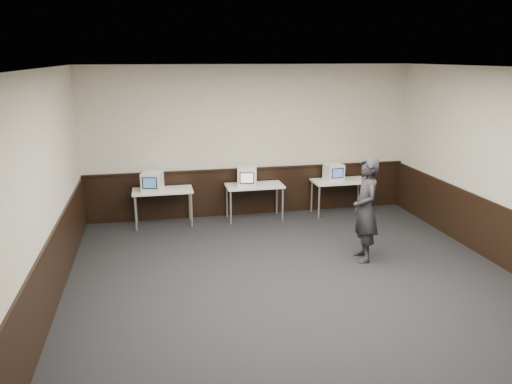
# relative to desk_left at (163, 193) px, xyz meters

# --- Properties ---
(floor) EXTENTS (8.00, 8.00, 0.00)m
(floor) POSITION_rel_desk_left_xyz_m (1.90, -3.60, -0.68)
(floor) COLOR black
(floor) RESTS_ON ground
(ceiling) EXTENTS (8.00, 8.00, 0.00)m
(ceiling) POSITION_rel_desk_left_xyz_m (1.90, -3.60, 2.52)
(ceiling) COLOR white
(ceiling) RESTS_ON back_wall
(back_wall) EXTENTS (7.00, 0.00, 7.00)m
(back_wall) POSITION_rel_desk_left_xyz_m (1.90, 0.40, 0.92)
(back_wall) COLOR beige
(back_wall) RESTS_ON ground
(front_wall) EXTENTS (7.00, 0.00, 7.00)m
(front_wall) POSITION_rel_desk_left_xyz_m (1.90, -7.60, 0.92)
(front_wall) COLOR beige
(front_wall) RESTS_ON ground
(left_wall) EXTENTS (0.00, 8.00, 8.00)m
(left_wall) POSITION_rel_desk_left_xyz_m (-1.60, -3.60, 0.92)
(left_wall) COLOR beige
(left_wall) RESTS_ON ground
(wainscot_back) EXTENTS (6.98, 0.04, 1.00)m
(wainscot_back) POSITION_rel_desk_left_xyz_m (1.90, 0.38, -0.18)
(wainscot_back) COLOR black
(wainscot_back) RESTS_ON back_wall
(wainscot_left) EXTENTS (0.04, 7.98, 1.00)m
(wainscot_left) POSITION_rel_desk_left_xyz_m (-1.58, -3.60, -0.18)
(wainscot_left) COLOR black
(wainscot_left) RESTS_ON left_wall
(wainscot_rail) EXTENTS (6.98, 0.06, 0.04)m
(wainscot_rail) POSITION_rel_desk_left_xyz_m (1.90, 0.36, 0.34)
(wainscot_rail) COLOR black
(wainscot_rail) RESTS_ON wainscot_back
(desk_left) EXTENTS (1.20, 0.60, 0.75)m
(desk_left) POSITION_rel_desk_left_xyz_m (0.00, 0.00, 0.00)
(desk_left) COLOR white
(desk_left) RESTS_ON ground
(desk_center) EXTENTS (1.20, 0.60, 0.75)m
(desk_center) POSITION_rel_desk_left_xyz_m (1.90, 0.00, 0.00)
(desk_center) COLOR white
(desk_center) RESTS_ON ground
(desk_right) EXTENTS (1.20, 0.60, 0.75)m
(desk_right) POSITION_rel_desk_left_xyz_m (3.80, 0.00, 0.00)
(desk_right) COLOR white
(desk_right) RESTS_ON ground
(emac_left) EXTENTS (0.48, 0.49, 0.39)m
(emac_left) POSITION_rel_desk_left_xyz_m (-0.19, -0.05, 0.26)
(emac_left) COLOR white
(emac_left) RESTS_ON desk_left
(emac_center) EXTENTS (0.47, 0.48, 0.39)m
(emac_center) POSITION_rel_desk_left_xyz_m (1.74, -0.05, 0.27)
(emac_center) COLOR white
(emac_center) RESTS_ON desk_center
(emac_right) EXTENTS (0.40, 0.42, 0.36)m
(emac_right) POSITION_rel_desk_left_xyz_m (3.66, 0.03, 0.25)
(emac_right) COLOR white
(emac_right) RESTS_ON desk_right
(person) EXTENTS (0.49, 0.69, 1.77)m
(person) POSITION_rel_desk_left_xyz_m (3.26, -2.53, 0.21)
(person) COLOR #242328
(person) RESTS_ON ground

